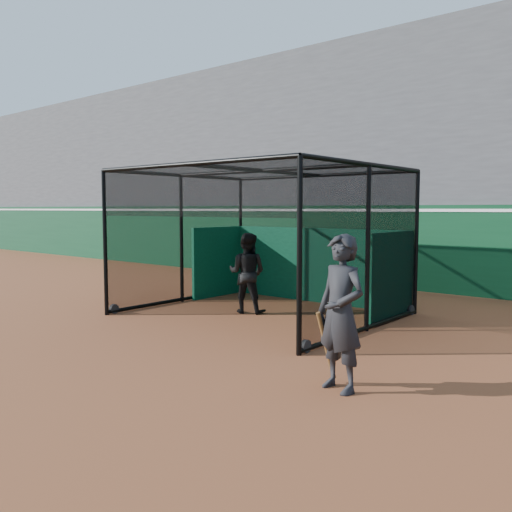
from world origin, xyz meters
The scene contains 6 objects.
ground centered at (0.00, 0.00, 0.00)m, with size 120.00×120.00×0.00m, color brown.
outfield_wall centered at (0.00, 8.50, 1.29)m, with size 50.00×0.50×2.50m.
grandstand centered at (0.00, 12.27, 4.48)m, with size 50.00×7.85×8.95m.
batting_cage centered at (0.26, 2.70, 1.62)m, with size 5.39×4.69×3.24m.
batter centered at (-0.14, 2.64, 0.92)m, with size 0.90×0.70×1.84m, color black.
on_deck_player centered at (4.31, -0.68, 1.03)m, with size 0.85×0.67×2.07m.
Camera 1 is at (7.91, -6.76, 2.39)m, focal length 38.00 mm.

